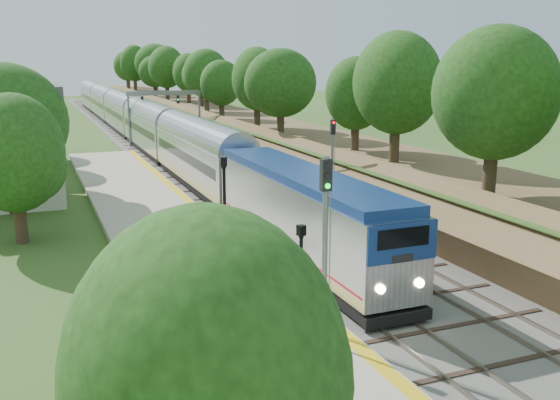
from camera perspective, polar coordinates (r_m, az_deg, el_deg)
name	(u,v)px	position (r m, az deg, el deg)	size (l,w,h in m)	color
ground	(442,363)	(21.78, 14.56, -14.23)	(320.00, 320.00, 0.00)	#2D4C19
trackbed	(154,140)	(77.27, -11.49, 5.39)	(9.50, 170.00, 0.28)	#4C4944
platform	(176,243)	(33.49, -9.49, -3.94)	(6.40, 68.00, 0.38)	#9E947F
yellow_stripe	(228,234)	(34.13, -4.82, -3.15)	(0.55, 68.00, 0.01)	gold
embankment	(220,122)	(78.99, -5.55, 7.12)	(10.64, 170.00, 11.70)	brown
signal_gantry	(164,103)	(72.00, -10.53, 8.70)	(8.40, 0.38, 6.20)	slate
trees_behind_platform	(46,156)	(36.43, -20.60, 3.77)	(7.82, 53.32, 7.21)	#332316
train	(136,123)	(76.43, -13.00, 6.84)	(2.90, 116.34, 4.26)	black
lamppost_mid	(301,287)	(21.52, 1.91, -7.92)	(0.39, 0.39, 3.94)	black
lamppost_far	(225,213)	(29.86, -5.07, -1.18)	(0.48, 0.48, 4.87)	black
signal_platform	(325,226)	(21.15, 4.15, -2.40)	(0.37, 0.29, 6.24)	slate
signal_farside	(332,154)	(40.61, 4.81, 4.24)	(0.32, 0.26, 5.89)	slate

